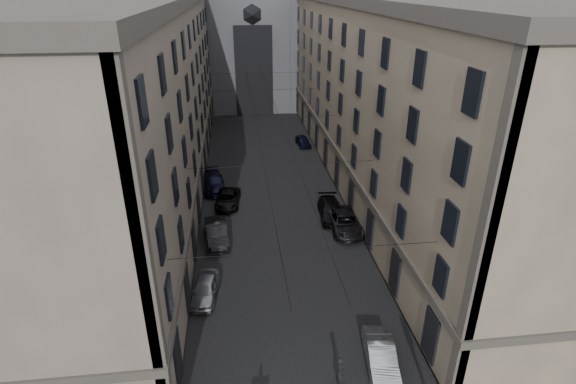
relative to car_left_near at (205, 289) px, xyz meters
name	(u,v)px	position (x,y,z in m)	size (l,w,h in m)	color
sidewalk_left	(172,186)	(-4.54, 19.50, -0.63)	(7.00, 80.00, 0.15)	#383533
sidewalk_right	(362,176)	(16.46, 19.50, -0.63)	(7.00, 80.00, 0.15)	#383533
building_left	(131,101)	(-7.48, 19.50, 8.64)	(13.60, 60.60, 18.85)	#52473F
building_right	(395,94)	(19.40, 19.50, 8.64)	(13.60, 60.60, 18.85)	brown
tram_wires	(268,118)	(5.96, 19.13, 6.54)	(14.00, 60.00, 0.43)	black
car_left_near	(205,289)	(0.00, 0.00, 0.00)	(1.67, 4.15, 1.41)	slate
car_left_midnear	(217,233)	(0.61, 7.45, 0.11)	(1.73, 4.97, 1.64)	black
car_left_midfar	(228,199)	(1.52, 14.23, -0.05)	(2.19, 4.76, 1.32)	black
car_left_far	(214,182)	(0.03, 18.16, 0.09)	(2.22, 5.47, 1.59)	black
car_right_near	(381,356)	(10.16, -7.46, 0.03)	(1.55, 4.45, 1.47)	gray
car_right_midnear	(345,222)	(11.76, 8.06, 0.08)	(2.60, 5.64, 1.57)	black
car_right_midfar	(331,210)	(11.01, 10.48, 0.04)	(2.10, 5.18, 1.50)	black
car_right_far	(303,141)	(11.50, 30.89, -0.05)	(1.56, 3.87, 1.32)	black
pedestrian	(340,372)	(7.57, -8.50, 0.27)	(0.71, 0.47, 1.95)	black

